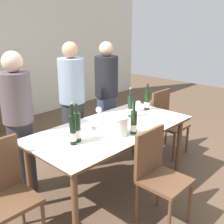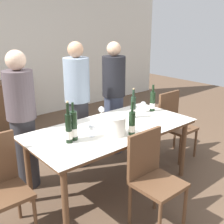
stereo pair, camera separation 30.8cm
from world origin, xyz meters
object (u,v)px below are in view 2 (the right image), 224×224
at_px(wine_bottle_3, 133,107).
at_px(person_guest_left, 78,106).
at_px(wine_bottle_1, 74,127).
at_px(person_host, 22,122).
at_px(wine_glass_1, 101,110).
at_px(person_guest_right, 114,99).
at_px(wine_bottle_2, 69,129).
at_px(wine_bottle_0, 132,124).
at_px(dining_table, 112,133).
at_px(chair_right_end, 174,121).
at_px(wine_bottle_4, 153,102).
at_px(chair_near_front, 152,173).
at_px(wine_glass_0, 143,105).
at_px(wine_glass_2, 92,127).
at_px(ice_bucket, 116,125).

bearing_deg(wine_bottle_3, person_guest_left, 119.37).
bearing_deg(wine_bottle_1, person_host, 107.12).
distance_m(wine_glass_1, person_guest_right, 0.70).
bearing_deg(wine_bottle_2, wine_bottle_0, -22.42).
xyz_separation_m(wine_bottle_3, person_guest_right, (0.26, 0.66, -0.08)).
height_order(wine_bottle_0, person_guest_right, person_guest_right).
relative_size(dining_table, chair_right_end, 2.05).
xyz_separation_m(wine_bottle_0, wine_bottle_4, (0.77, 0.40, 0.00)).
bearing_deg(wine_glass_1, chair_near_front, -101.64).
height_order(wine_bottle_1, wine_glass_0, wine_bottle_1).
bearing_deg(wine_glass_2, wine_glass_1, 41.46).
height_order(wine_bottle_3, wine_glass_0, wine_bottle_3).
xyz_separation_m(wine_bottle_1, chair_near_front, (0.41, -0.68, -0.37)).
xyz_separation_m(dining_table, wine_bottle_4, (0.79, 0.11, 0.19)).
bearing_deg(wine_bottle_1, ice_bucket, -23.76).
bearing_deg(chair_right_end, wine_bottle_1, -176.73).
distance_m(wine_bottle_3, wine_glass_0, 0.26).
xyz_separation_m(ice_bucket, wine_glass_2, (-0.22, 0.13, -0.01)).
bearing_deg(wine_bottle_4, person_guest_left, 139.97).
bearing_deg(wine_glass_0, wine_bottle_2, -171.24).
xyz_separation_m(wine_bottle_2, chair_right_end, (1.83, 0.13, -0.38)).
xyz_separation_m(wine_bottle_0, wine_bottle_3, (0.39, 0.37, 0.01)).
relative_size(dining_table, wine_bottle_0, 5.30).
relative_size(dining_table, wine_bottle_2, 4.54).
xyz_separation_m(wine_bottle_0, wine_glass_0, (0.64, 0.44, -0.02)).
relative_size(wine_bottle_1, person_host, 0.24).
bearing_deg(dining_table, wine_glass_0, 12.99).
bearing_deg(wine_glass_0, wine_glass_2, -167.91).
bearing_deg(wine_bottle_3, person_guest_right, 68.67).
distance_m(dining_table, wine_glass_1, 0.38).
relative_size(wine_bottle_1, wine_glass_0, 2.75).
xyz_separation_m(wine_bottle_2, person_guest_left, (0.63, 0.78, -0.08)).
distance_m(chair_near_front, chair_right_end, 1.56).
relative_size(wine_bottle_4, person_guest_left, 0.21).
distance_m(wine_bottle_2, person_host, 0.77).
bearing_deg(ice_bucket, wine_bottle_1, 156.24).
distance_m(wine_glass_1, chair_near_front, 1.09).
relative_size(ice_bucket, wine_glass_2, 1.50).
bearing_deg(wine_bottle_0, wine_glass_2, 146.35).
height_order(wine_bottle_1, wine_bottle_3, wine_bottle_1).
xyz_separation_m(ice_bucket, chair_right_end, (1.35, 0.28, -0.34)).
xyz_separation_m(wine_bottle_3, chair_right_end, (0.84, 0.00, -0.37)).
bearing_deg(wine_glass_0, wine_bottle_3, -164.65).
relative_size(chair_right_end, person_guest_right, 0.57).
height_order(wine_bottle_4, person_guest_right, person_guest_right).
height_order(wine_glass_1, chair_near_front, chair_near_front).
bearing_deg(wine_bottle_2, wine_bottle_4, 6.18).
bearing_deg(ice_bucket, person_guest_left, 81.01).
relative_size(dining_table, wine_bottle_4, 5.45).
xyz_separation_m(wine_bottle_2, person_guest_right, (1.25, 0.78, -0.10)).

